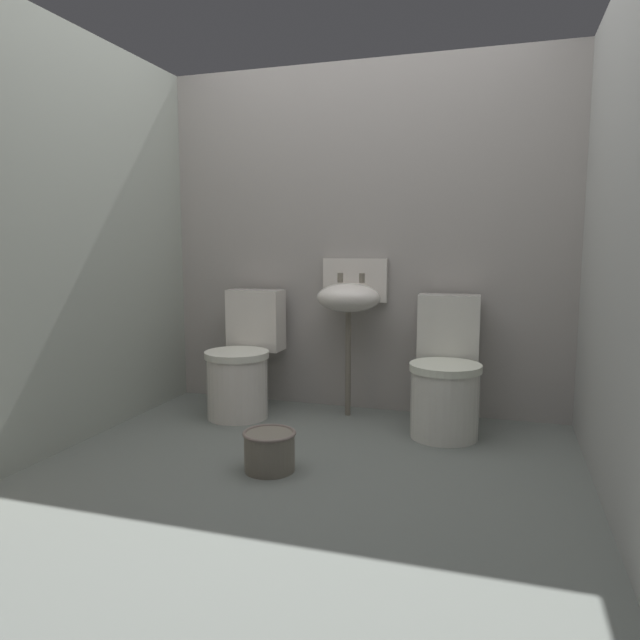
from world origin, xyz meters
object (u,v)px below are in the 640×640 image
object	(u,v)px
toilet_right	(446,378)
sink	(350,297)
toilet_left	(243,364)
bucket	(270,450)

from	to	relation	value
toilet_right	sink	distance (m)	0.78
toilet_left	bucket	xyz separation A→B (m)	(0.52, -0.84, -0.22)
sink	bucket	bearing A→B (deg)	-97.04
toilet_right	bucket	distance (m)	1.14
sink	bucket	xyz separation A→B (m)	(-0.13, -1.03, -0.65)
toilet_right	sink	xyz separation A→B (m)	(-0.62, 0.19, 0.43)
sink	bucket	world-z (taller)	sink
toilet_left	bucket	bearing A→B (deg)	122.14
toilet_left	bucket	world-z (taller)	toilet_left
sink	bucket	distance (m)	1.22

